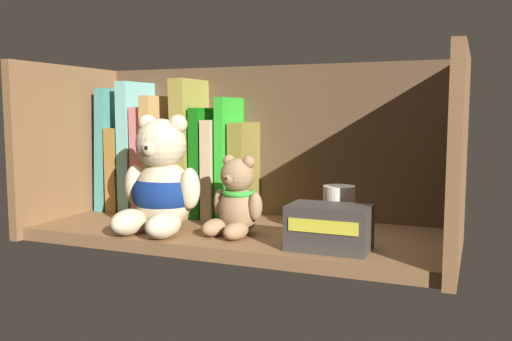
# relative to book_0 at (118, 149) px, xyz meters

# --- Properties ---
(shelf_board) EXTENTS (0.65, 0.26, 0.02)m
(shelf_board) POSITION_rel_book_0_xyz_m (0.30, -0.10, -0.13)
(shelf_board) COLOR brown
(shelf_board) RESTS_ON ground
(shelf_back_panel) EXTENTS (0.67, 0.01, 0.29)m
(shelf_back_panel) POSITION_rel_book_0_xyz_m (0.30, 0.04, 0.01)
(shelf_back_panel) COLOR brown
(shelf_back_panel) RESTS_ON ground
(shelf_side_panel_left) EXTENTS (0.02, 0.28, 0.29)m
(shelf_side_panel_left) POSITION_rel_book_0_xyz_m (-0.03, -0.10, 0.01)
(shelf_side_panel_left) COLOR brown
(shelf_side_panel_left) RESTS_ON ground
(shelf_side_panel_right) EXTENTS (0.02, 0.28, 0.29)m
(shelf_side_panel_right) POSITION_rel_book_0_xyz_m (0.63, -0.10, 0.01)
(shelf_side_panel_right) COLOR brown
(shelf_side_panel_right) RESTS_ON ground
(book_0) EXTENTS (0.03, 0.12, 0.23)m
(book_0) POSITION_rel_book_0_xyz_m (0.00, 0.00, 0.00)
(book_0) COLOR teal
(book_0) RESTS_ON shelf_board
(book_1) EXTENTS (0.02, 0.13, 0.16)m
(book_1) POSITION_rel_book_0_xyz_m (0.03, 0.00, -0.04)
(book_1) COLOR olive
(book_1) RESTS_ON shelf_board
(book_2) EXTENTS (0.02, 0.13, 0.24)m
(book_2) POSITION_rel_book_0_xyz_m (0.05, 0.00, 0.01)
(book_2) COLOR #72B7AF
(book_2) RESTS_ON shelf_board
(book_3) EXTENTS (0.02, 0.12, 0.20)m
(book_3) POSITION_rel_book_0_xyz_m (0.08, 0.00, -0.02)
(book_3) COLOR #CE6E6E
(book_3) RESTS_ON shelf_board
(book_4) EXTENTS (0.02, 0.14, 0.22)m
(book_4) POSITION_rel_book_0_xyz_m (0.11, 0.00, -0.01)
(book_4) COLOR tan
(book_4) RESTS_ON shelf_board
(book_5) EXTENTS (0.03, 0.13, 0.16)m
(book_5) POSITION_rel_book_0_xyz_m (0.14, 0.00, -0.04)
(book_5) COLOR #70358C
(book_5) RESTS_ON shelf_board
(book_6) EXTENTS (0.03, 0.13, 0.25)m
(book_6) POSITION_rel_book_0_xyz_m (0.17, 0.00, 0.01)
(book_6) COLOR olive
(book_6) RESTS_ON shelf_board
(book_7) EXTENTS (0.02, 0.12, 0.20)m
(book_7) POSITION_rel_book_0_xyz_m (0.20, 0.00, -0.02)
(book_7) COLOR #11640F
(book_7) RESTS_ON shelf_board
(book_8) EXTENTS (0.02, 0.13, 0.17)m
(book_8) POSITION_rel_book_0_xyz_m (0.22, 0.00, -0.03)
(book_8) COLOR tan
(book_8) RESTS_ON shelf_board
(book_9) EXTENTS (0.02, 0.11, 0.21)m
(book_9) POSITION_rel_book_0_xyz_m (0.25, 0.00, -0.01)
(book_9) COLOR green
(book_9) RESTS_ON shelf_board
(book_10) EXTENTS (0.03, 0.10, 0.17)m
(book_10) POSITION_rel_book_0_xyz_m (0.27, 0.00, -0.03)
(book_10) COLOR olive
(book_10) RESTS_ON shelf_board
(teddy_bear_larger) EXTENTS (0.13, 0.14, 0.18)m
(teddy_bear_larger) POSITION_rel_book_0_xyz_m (0.19, -0.15, -0.04)
(teddy_bear_larger) COLOR beige
(teddy_bear_larger) RESTS_ON shelf_board
(teddy_bear_smaller) EXTENTS (0.09, 0.10, 0.12)m
(teddy_bear_smaller) POSITION_rel_book_0_xyz_m (0.32, -0.13, -0.06)
(teddy_bear_smaller) COLOR #93704C
(teddy_bear_smaller) RESTS_ON shelf_board
(pillar_candle) EXTENTS (0.05, 0.05, 0.08)m
(pillar_candle) POSITION_rel_book_0_xyz_m (0.47, -0.10, -0.08)
(pillar_candle) COLOR silver
(pillar_candle) RESTS_ON shelf_board
(small_product_box) EXTENTS (0.11, 0.07, 0.06)m
(small_product_box) POSITION_rel_book_0_xyz_m (0.47, -0.17, -0.09)
(small_product_box) COLOR #38332D
(small_product_box) RESTS_ON shelf_board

